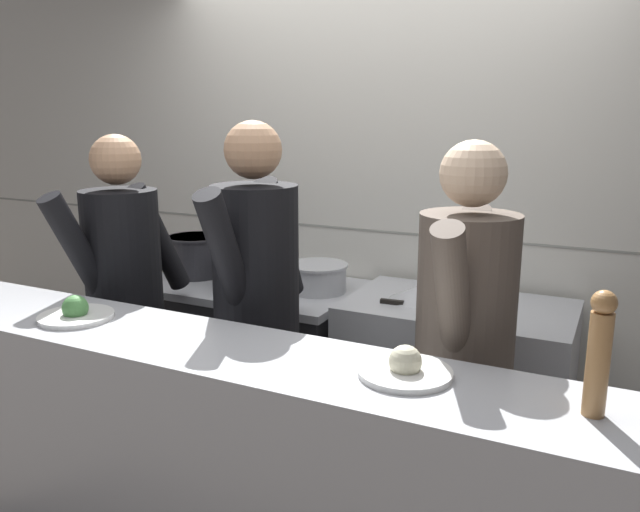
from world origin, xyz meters
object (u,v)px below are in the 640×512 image
stock_pot (196,255)px  braising_pot (318,277)px  chefs_knife (409,305)px  chef_line (463,355)px  mixing_bowl_steel (420,292)px  plated_dish_appetiser (405,368)px  pepper_mill (599,351)px  oven_range (252,358)px  chef_sous (257,310)px  sauce_pot (247,266)px  plated_dish_main (76,313)px  chef_head_cook (125,298)px

stock_pot → braising_pot: bearing=1.1°
chefs_knife → braising_pot: bearing=163.6°
chefs_knife → chef_line: 0.67m
mixing_bowl_steel → plated_dish_appetiser: 1.16m
stock_pot → pepper_mill: bearing=-28.5°
chefs_knife → pepper_mill: size_ratio=1.04×
oven_range → mixing_bowl_steel: 1.09m
braising_pot → chef_sous: 0.69m
sauce_pot → mixing_bowl_steel: sauce_pot is taller
plated_dish_main → braising_pot: bearing=71.5°
stock_pot → plated_dish_main: bearing=-73.1°
braising_pot → plated_dish_appetiser: plated_dish_appetiser is taller
pepper_mill → sauce_pot: bearing=148.0°
pepper_mill → chefs_knife: bearing=128.9°
pepper_mill → stock_pot: bearing=151.5°
chefs_knife → plated_dish_appetiser: size_ratio=1.23×
chefs_knife → chef_line: bearing=-55.3°
mixing_bowl_steel → plated_dish_main: (-0.97, -1.16, 0.10)m
sauce_pot → braising_pot: (0.38, 0.08, -0.03)m
chef_head_cook → chefs_knife: bearing=37.4°
oven_range → pepper_mill: (1.77, -1.15, 0.76)m
sauce_pot → mixing_bowl_steel: bearing=2.3°
sauce_pot → braising_pot: bearing=12.6°
sauce_pot → plated_dish_appetiser: plated_dish_appetiser is taller
plated_dish_main → chefs_knife: bearing=47.6°
oven_range → pepper_mill: size_ratio=3.59×
mixing_bowl_steel → chef_sous: chef_sous is taller
oven_range → braising_pot: 0.65m
plated_dish_appetiser → chef_line: size_ratio=0.17×
mixing_bowl_steel → plated_dish_main: 1.52m
stock_pot → chefs_knife: (1.32, -0.15, -0.07)m
oven_range → plated_dish_main: plated_dish_main is taller
stock_pot → pepper_mill: (2.14, -1.17, 0.20)m
plated_dish_main → chef_line: chef_line is taller
chefs_knife → chef_head_cook: (-1.19, -0.55, 0.02)m
mixing_bowl_steel → plated_dish_appetiser: (0.30, -1.11, 0.10)m
stock_pot → plated_dish_appetiser: size_ratio=1.14×
chefs_knife → sauce_pot: bearing=175.2°
chef_head_cook → stock_pot: bearing=113.0°
mixing_bowl_steel → pepper_mill: (0.81, -1.13, 0.25)m
chef_line → plated_dish_appetiser: bearing=-99.6°
oven_range → chefs_knife: 1.07m
plated_dish_appetiser → pepper_mill: 0.53m
oven_range → sauce_pot: bearing=-71.3°
chefs_knife → chef_line: (0.38, -0.55, 0.02)m
sauce_pot → pepper_mill: bearing=-32.0°
chef_head_cook → oven_range: bearing=83.1°
pepper_mill → chef_line: size_ratio=0.19×
chefs_knife → plated_dish_main: (-0.96, -1.05, 0.13)m
mixing_bowl_steel → chef_line: size_ratio=0.17×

